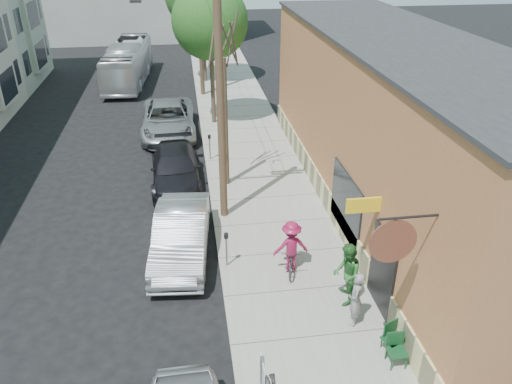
{
  "coord_description": "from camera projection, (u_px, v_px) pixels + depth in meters",
  "views": [
    {
      "loc": [
        1.26,
        -11.8,
        9.99
      ],
      "look_at": [
        3.57,
        3.99,
        1.5
      ],
      "focal_mm": 35.0,
      "sensor_mm": 36.0,
      "label": 1
    }
  ],
  "objects": [
    {
      "name": "ground",
      "position": [
        157.0,
        307.0,
        14.84
      ],
      "size": [
        120.0,
        120.0,
        0.0
      ],
      "primitive_type": "plane",
      "color": "black"
    },
    {
      "name": "sidewalk",
      "position": [
        249.0,
        151.0,
        24.95
      ],
      "size": [
        4.5,
        58.0,
        0.15
      ],
      "primitive_type": "cube",
      "color": "#97978C",
      "rests_on": "ground"
    },
    {
      "name": "cafe_building",
      "position": [
        394.0,
        128.0,
        18.8
      ],
      "size": [
        6.6,
        20.2,
        6.61
      ],
      "color": "#A8683E",
      "rests_on": "ground"
    },
    {
      "name": "parking_meter_near",
      "position": [
        226.0,
        244.0,
        16.03
      ],
      "size": [
        0.14,
        0.14,
        1.24
      ],
      "color": "slate",
      "rests_on": "sidewalk"
    },
    {
      "name": "parking_meter_far",
      "position": [
        210.0,
        143.0,
        23.53
      ],
      "size": [
        0.14,
        0.14,
        1.24
      ],
      "color": "slate",
      "rests_on": "sidewalk"
    },
    {
      "name": "utility_pole_near",
      "position": [
        218.0,
        81.0,
        16.83
      ],
      "size": [
        3.57,
        0.28,
        10.0
      ],
      "color": "#503A28",
      "rests_on": "sidewalk"
    },
    {
      "name": "utility_pole_far",
      "position": [
        199.0,
        12.0,
        30.82
      ],
      "size": [
        1.8,
        0.28,
        10.0
      ],
      "color": "#503A28",
      "rests_on": "sidewalk"
    },
    {
      "name": "tree_bare",
      "position": [
        225.0,
        124.0,
        20.41
      ],
      "size": [
        0.24,
        0.24,
        5.42
      ],
      "color": "#44392C",
      "rests_on": "sidewalk"
    },
    {
      "name": "tree_leafy_mid",
      "position": [
        210.0,
        21.0,
        25.92
      ],
      "size": [
        4.0,
        4.0,
        7.52
      ],
      "color": "#44392C",
      "rests_on": "sidewalk"
    },
    {
      "name": "patio_chair_a",
      "position": [
        397.0,
        351.0,
        12.5
      ],
      "size": [
        0.51,
        0.51,
        0.88
      ],
      "primitive_type": null,
      "rotation": [
        0.0,
        0.0,
        -0.02
      ],
      "color": "#113C1E",
      "rests_on": "sidewalk"
    },
    {
      "name": "patio_chair_b",
      "position": [
        392.0,
        339.0,
        12.86
      ],
      "size": [
        0.65,
        0.65,
        0.88
      ],
      "primitive_type": null,
      "rotation": [
        0.0,
        0.0,
        0.39
      ],
      "color": "#113C1E",
      "rests_on": "sidewalk"
    },
    {
      "name": "patron_grey",
      "position": [
        356.0,
        299.0,
        13.65
      ],
      "size": [
        0.59,
        0.71,
        1.67
      ],
      "primitive_type": "imported",
      "rotation": [
        0.0,
        0.0,
        -1.94
      ],
      "color": "gray",
      "rests_on": "sidewalk"
    },
    {
      "name": "patron_green",
      "position": [
        346.0,
        274.0,
        14.39
      ],
      "size": [
        0.97,
        1.12,
        1.96
      ],
      "primitive_type": "imported",
      "rotation": [
        0.0,
        0.0,
        -1.84
      ],
      "color": "#28652A",
      "rests_on": "sidewalk"
    },
    {
      "name": "cyclist",
      "position": [
        291.0,
        246.0,
        15.85
      ],
      "size": [
        1.17,
        0.71,
        1.75
      ],
      "primitive_type": "imported",
      "rotation": [
        0.0,
        0.0,
        3.2
      ],
      "color": "maroon",
      "rests_on": "sidewalk"
    },
    {
      "name": "cyclist_bike",
      "position": [
        291.0,
        257.0,
        16.05
      ],
      "size": [
        0.94,
        1.81,
        0.91
      ],
      "primitive_type": "imported",
      "rotation": [
        0.0,
        0.0,
        -0.2
      ],
      "color": "#232326",
      "rests_on": "sidewalk"
    },
    {
      "name": "car_1",
      "position": [
        181.0,
        235.0,
        16.79
      ],
      "size": [
        2.19,
        5.09,
        1.63
      ],
      "primitive_type": "imported",
      "rotation": [
        0.0,
        0.0,
        -0.09
      ],
      "color": "#B5B7BE",
      "rests_on": "ground"
    },
    {
      "name": "car_2",
      "position": [
        176.0,
        168.0,
        21.62
      ],
      "size": [
        2.19,
        5.13,
        1.48
      ],
      "primitive_type": "imported",
      "rotation": [
        0.0,
        0.0,
        0.02
      ],
      "color": "black",
      "rests_on": "ground"
    },
    {
      "name": "car_3",
      "position": [
        168.0,
        119.0,
        26.83
      ],
      "size": [
        2.85,
        6.08,
        1.68
      ],
      "primitive_type": "imported",
      "rotation": [
        0.0,
        0.0,
        0.01
      ],
      "color": "#94989B",
      "rests_on": "ground"
    },
    {
      "name": "bus",
      "position": [
        128.0,
        63.0,
        35.75
      ],
      "size": [
        2.99,
        10.05,
        2.76
      ],
      "primitive_type": "imported",
      "rotation": [
        0.0,
        0.0,
        -0.07
      ],
      "color": "silver",
      "rests_on": "ground"
    }
  ]
}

